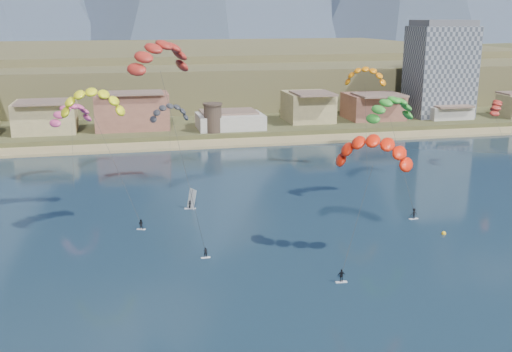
{
  "coord_description": "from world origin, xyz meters",
  "views": [
    {
      "loc": [
        -20.76,
        -62.35,
        35.56
      ],
      "look_at": [
        0.0,
        32.0,
        10.0
      ],
      "focal_mm": 42.79,
      "sensor_mm": 36.0,
      "label": 1
    }
  ],
  "objects_px": {
    "apartment_tower": "(440,69)",
    "kitesurfer_orange": "(374,146)",
    "watchtower": "(213,117)",
    "kitesurfer_green": "(391,106)",
    "windsurfer": "(191,203)",
    "kitesurfer_yellow": "(92,98)",
    "buoy": "(444,233)",
    "kitesurfer_red": "(160,52)"
  },
  "relations": [
    {
      "from": "watchtower",
      "to": "windsurfer",
      "type": "xyz_separation_m",
      "value": [
        -14.16,
        -66.12,
        -5.17
      ]
    },
    {
      "from": "watchtower",
      "to": "apartment_tower",
      "type": "bearing_deg",
      "value": 9.93
    },
    {
      "from": "watchtower",
      "to": "windsurfer",
      "type": "relative_size",
      "value": 2.28
    },
    {
      "from": "watchtower",
      "to": "kitesurfer_green",
      "type": "relative_size",
      "value": 0.38
    },
    {
      "from": "apartment_tower",
      "to": "watchtower",
      "type": "bearing_deg",
      "value": -170.07
    },
    {
      "from": "kitesurfer_red",
      "to": "buoy",
      "type": "xyz_separation_m",
      "value": [
        45.51,
        -8.09,
        -30.01
      ]
    },
    {
      "from": "apartment_tower",
      "to": "kitesurfer_red",
      "type": "xyz_separation_m",
      "value": [
        -99.82,
        -95.03,
        12.32
      ]
    },
    {
      "from": "kitesurfer_green",
      "to": "kitesurfer_orange",
      "type": "bearing_deg",
      "value": -119.26
    },
    {
      "from": "apartment_tower",
      "to": "kitesurfer_green",
      "type": "xyz_separation_m",
      "value": [
        -55.37,
        -82.29,
        0.85
      ]
    },
    {
      "from": "apartment_tower",
      "to": "kitesurfer_red",
      "type": "bearing_deg",
      "value": -136.41
    },
    {
      "from": "apartment_tower",
      "to": "kitesurfer_orange",
      "type": "distance_m",
      "value": 128.95
    },
    {
      "from": "watchtower",
      "to": "kitesurfer_orange",
      "type": "xyz_separation_m",
      "value": [
        10.05,
        -94.32,
        10.51
      ]
    },
    {
      "from": "apartment_tower",
      "to": "kitesurfer_yellow",
      "type": "xyz_separation_m",
      "value": [
        -110.99,
        -77.78,
        3.36
      ]
    },
    {
      "from": "kitesurfer_yellow",
      "to": "kitesurfer_orange",
      "type": "height_order",
      "value": "kitesurfer_yellow"
    },
    {
      "from": "kitesurfer_orange",
      "to": "windsurfer",
      "type": "height_order",
      "value": "kitesurfer_orange"
    },
    {
      "from": "buoy",
      "to": "kitesurfer_green",
      "type": "bearing_deg",
      "value": 92.9
    },
    {
      "from": "kitesurfer_yellow",
      "to": "apartment_tower",
      "type": "bearing_deg",
      "value": 35.02
    },
    {
      "from": "kitesurfer_yellow",
      "to": "kitesurfer_orange",
      "type": "xyz_separation_m",
      "value": [
        41.04,
        -30.54,
        -4.3
      ]
    },
    {
      "from": "watchtower",
      "to": "kitesurfer_orange",
      "type": "bearing_deg",
      "value": -83.92
    },
    {
      "from": "kitesurfer_orange",
      "to": "kitesurfer_yellow",
      "type": "bearing_deg",
      "value": 143.34
    },
    {
      "from": "kitesurfer_yellow",
      "to": "kitesurfer_green",
      "type": "xyz_separation_m",
      "value": [
        55.62,
        -4.5,
        -2.5
      ]
    },
    {
      "from": "kitesurfer_orange",
      "to": "watchtower",
      "type": "bearing_deg",
      "value": 96.08
    },
    {
      "from": "kitesurfer_red",
      "to": "kitesurfer_green",
      "type": "height_order",
      "value": "kitesurfer_red"
    },
    {
      "from": "kitesurfer_green",
      "to": "windsurfer",
      "type": "relative_size",
      "value": 5.98
    },
    {
      "from": "kitesurfer_orange",
      "to": "windsurfer",
      "type": "bearing_deg",
      "value": 130.64
    },
    {
      "from": "apartment_tower",
      "to": "kitesurfer_green",
      "type": "height_order",
      "value": "apartment_tower"
    },
    {
      "from": "watchtower",
      "to": "kitesurfer_yellow",
      "type": "height_order",
      "value": "kitesurfer_yellow"
    },
    {
      "from": "apartment_tower",
      "to": "kitesurfer_orange",
      "type": "xyz_separation_m",
      "value": [
        -69.95,
        -108.32,
        -0.94
      ]
    },
    {
      "from": "kitesurfer_green",
      "to": "apartment_tower",
      "type": "bearing_deg",
      "value": 56.07
    },
    {
      "from": "apartment_tower",
      "to": "watchtower",
      "type": "xyz_separation_m",
      "value": [
        -80.0,
        -14.0,
        -11.45
      ]
    },
    {
      "from": "kitesurfer_orange",
      "to": "kitesurfer_green",
      "type": "relative_size",
      "value": 0.93
    },
    {
      "from": "apartment_tower",
      "to": "kitesurfer_orange",
      "type": "relative_size",
      "value": 1.52
    },
    {
      "from": "apartment_tower",
      "to": "watchtower",
      "type": "distance_m",
      "value": 82.02
    },
    {
      "from": "kitesurfer_yellow",
      "to": "windsurfer",
      "type": "height_order",
      "value": "kitesurfer_yellow"
    },
    {
      "from": "windsurfer",
      "to": "watchtower",
      "type": "bearing_deg",
      "value": 77.91
    },
    {
      "from": "apartment_tower",
      "to": "buoy",
      "type": "distance_m",
      "value": 117.88
    },
    {
      "from": "apartment_tower",
      "to": "windsurfer",
      "type": "bearing_deg",
      "value": -139.61
    },
    {
      "from": "watchtower",
      "to": "kitesurfer_yellow",
      "type": "relative_size",
      "value": 0.34
    },
    {
      "from": "kitesurfer_yellow",
      "to": "windsurfer",
      "type": "xyz_separation_m",
      "value": [
        16.83,
        -2.33,
        -19.98
      ]
    },
    {
      "from": "kitesurfer_red",
      "to": "kitesurfer_orange",
      "type": "bearing_deg",
      "value": -23.99
    },
    {
      "from": "kitesurfer_red",
      "to": "buoy",
      "type": "height_order",
      "value": "kitesurfer_red"
    },
    {
      "from": "watchtower",
      "to": "windsurfer",
      "type": "distance_m",
      "value": 67.81
    }
  ]
}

